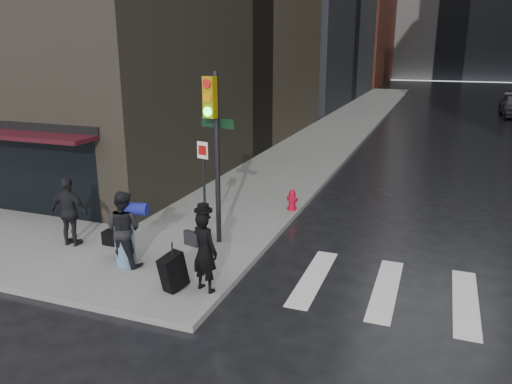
{
  "coord_description": "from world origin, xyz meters",
  "views": [
    {
      "loc": [
        5.87,
        -9.09,
        5.05
      ],
      "look_at": [
        1.42,
        2.85,
        1.3
      ],
      "focal_mm": 35.0,
      "sensor_mm": 36.0,
      "label": 1
    }
  ],
  "objects_px": {
    "man_greycoat": "(70,212)",
    "fire_hydrant": "(292,201)",
    "man_jeans": "(124,228)",
    "traffic_light": "(213,136)",
    "man_overcoat": "(198,254)"
  },
  "relations": [
    {
      "from": "man_greycoat",
      "to": "traffic_light",
      "type": "height_order",
      "value": "traffic_light"
    },
    {
      "from": "man_overcoat",
      "to": "man_jeans",
      "type": "relative_size",
      "value": 1.08
    },
    {
      "from": "man_overcoat",
      "to": "traffic_light",
      "type": "xyz_separation_m",
      "value": [
        -0.78,
        2.5,
        1.99
      ]
    },
    {
      "from": "man_jeans",
      "to": "traffic_light",
      "type": "height_order",
      "value": "traffic_light"
    },
    {
      "from": "traffic_light",
      "to": "man_jeans",
      "type": "bearing_deg",
      "value": -114.2
    },
    {
      "from": "man_greycoat",
      "to": "man_jeans",
      "type": "bearing_deg",
      "value": 162.79
    },
    {
      "from": "traffic_light",
      "to": "fire_hydrant",
      "type": "height_order",
      "value": "traffic_light"
    },
    {
      "from": "man_greycoat",
      "to": "fire_hydrant",
      "type": "height_order",
      "value": "man_greycoat"
    },
    {
      "from": "traffic_light",
      "to": "man_greycoat",
      "type": "bearing_deg",
      "value": -146.01
    },
    {
      "from": "traffic_light",
      "to": "fire_hydrant",
      "type": "relative_size",
      "value": 6.69
    },
    {
      "from": "man_jeans",
      "to": "fire_hydrant",
      "type": "height_order",
      "value": "man_jeans"
    },
    {
      "from": "man_jeans",
      "to": "fire_hydrant",
      "type": "bearing_deg",
      "value": -114.79
    },
    {
      "from": "man_greycoat",
      "to": "traffic_light",
      "type": "relative_size",
      "value": 0.41
    },
    {
      "from": "man_overcoat",
      "to": "man_jeans",
      "type": "distance_m",
      "value": 2.23
    },
    {
      "from": "fire_hydrant",
      "to": "man_overcoat",
      "type": "bearing_deg",
      "value": -93.13
    }
  ]
}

